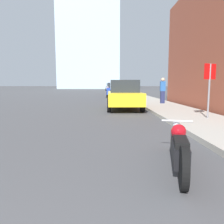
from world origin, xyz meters
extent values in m
cube|color=#9E998E|center=(4.84, 40.00, 0.07)|extent=(2.66, 240.00, 0.15)
cube|color=#9EB7CC|center=(-4.69, 85.31, 29.61)|extent=(21.22, 21.22, 59.22)
cylinder|color=black|center=(2.65, 5.03, 0.31)|extent=(0.25, 0.63, 0.63)
cylinder|color=black|center=(2.22, 3.36, 0.31)|extent=(0.25, 0.63, 0.63)
cube|color=black|center=(2.43, 4.20, 0.33)|extent=(0.56, 1.33, 0.32)
sphere|color=#9E0C14|center=(2.50, 4.45, 0.60)|extent=(0.28, 0.28, 0.28)
cube|color=black|center=(2.36, 3.92, 0.54)|extent=(0.36, 0.63, 0.10)
sphere|color=silver|center=(2.65, 5.06, 0.62)|extent=(0.16, 0.16, 0.16)
cylinder|color=silver|center=(2.62, 4.94, 0.72)|extent=(0.61, 0.19, 0.04)
cube|color=gold|center=(2.22, 13.32, 0.69)|extent=(1.91, 4.29, 0.68)
cube|color=#23282D|center=(2.22, 13.32, 1.38)|extent=(1.61, 2.07, 0.69)
cylinder|color=black|center=(1.34, 14.65, 0.35)|extent=(0.21, 0.71, 0.71)
cylinder|color=black|center=(3.12, 14.64, 0.35)|extent=(0.21, 0.71, 0.71)
cylinder|color=black|center=(1.31, 12.00, 0.35)|extent=(0.21, 0.71, 0.71)
cylinder|color=black|center=(3.09, 11.99, 0.35)|extent=(0.21, 0.71, 0.71)
cube|color=#1E3899|center=(2.29, 26.02, 0.72)|extent=(2.10, 3.92, 0.76)
cube|color=#23282D|center=(2.29, 26.02, 1.39)|extent=(1.69, 1.93, 0.57)
cylinder|color=black|center=(1.50, 27.26, 0.35)|extent=(0.25, 0.71, 0.69)
cylinder|color=black|center=(3.24, 27.14, 0.35)|extent=(0.25, 0.71, 0.69)
cylinder|color=black|center=(1.34, 24.91, 0.35)|extent=(0.25, 0.71, 0.69)
cylinder|color=black|center=(3.08, 24.79, 0.35)|extent=(0.25, 0.71, 0.69)
cube|color=red|center=(2.42, 37.60, 0.67)|extent=(2.00, 4.09, 0.74)
cube|color=#23282D|center=(2.42, 37.60, 1.35)|extent=(1.57, 2.01, 0.61)
cylinder|color=black|center=(1.74, 38.89, 0.31)|extent=(0.25, 0.63, 0.61)
cylinder|color=black|center=(3.31, 38.75, 0.31)|extent=(0.25, 0.63, 0.61)
cylinder|color=black|center=(1.53, 36.44, 0.31)|extent=(0.25, 0.63, 0.61)
cylinder|color=black|center=(3.10, 36.31, 0.31)|extent=(0.25, 0.63, 0.61)
cube|color=#BCBCC1|center=(2.23, 50.68, 0.71)|extent=(2.23, 4.50, 0.70)
cube|color=#23282D|center=(2.23, 50.68, 1.43)|extent=(1.73, 2.23, 0.75)
cylinder|color=black|center=(1.25, 51.93, 0.36)|extent=(0.27, 0.74, 0.72)
cylinder|color=black|center=(2.94, 52.10, 0.36)|extent=(0.27, 0.74, 0.72)
cylinder|color=black|center=(1.53, 49.25, 0.36)|extent=(0.27, 0.74, 0.72)
cylinder|color=black|center=(3.22, 49.43, 0.36)|extent=(0.27, 0.74, 0.72)
cylinder|color=slate|center=(5.20, 8.98, 1.21)|extent=(0.07, 0.07, 2.13)
cube|color=red|center=(5.20, 8.98, 1.98)|extent=(0.57, 0.26, 0.60)
cube|color=#1E2347|center=(5.16, 15.83, 0.58)|extent=(0.29, 0.20, 0.86)
cube|color=#235193|center=(5.16, 15.83, 1.35)|extent=(0.36, 0.20, 0.68)
sphere|color=tan|center=(5.16, 15.83, 1.82)|extent=(0.25, 0.25, 0.25)
camera|label=1|loc=(1.13, 0.48, 1.47)|focal=35.00mm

